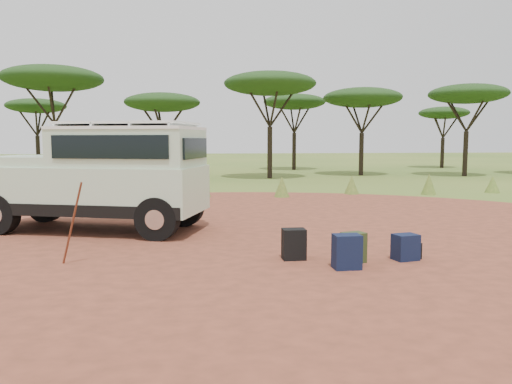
{
  "coord_description": "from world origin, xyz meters",
  "views": [
    {
      "loc": [
        -0.4,
        -10.33,
        2.2
      ],
      "look_at": [
        1.05,
        0.96,
        1.0
      ],
      "focal_mm": 35.0,
      "sensor_mm": 36.0,
      "label": 1
    }
  ],
  "objects": [
    {
      "name": "safari_hat",
      "position": [
        3.51,
        -1.76,
        0.35
      ],
      "size": [
        0.38,
        0.38,
        0.11
      ],
      "color": "beige",
      "rests_on": "hard_case"
    },
    {
      "name": "walking_staff",
      "position": [
        -2.49,
        -1.4,
        0.74
      ],
      "size": [
        0.46,
        0.28,
        1.47
      ],
      "primitive_type": "cylinder",
      "rotation": [
        0.31,
        0.0,
        1.06
      ],
      "color": "brown",
      "rests_on": "ground"
    },
    {
      "name": "stuff_sack",
      "position": [
        2.18,
        -2.16,
        0.16
      ],
      "size": [
        0.33,
        0.33,
        0.32
      ],
      "primitive_type": "cylinder",
      "rotation": [
        1.57,
        0.0,
        0.01
      ],
      "color": "black",
      "rests_on": "ground"
    },
    {
      "name": "backpack_navy",
      "position": [
        2.19,
        -2.28,
        0.3
      ],
      "size": [
        0.46,
        0.33,
        0.6
      ],
      "primitive_type": "cube",
      "rotation": [
        0.0,
        0.0,
        0.01
      ],
      "color": "#131E3E",
      "rests_on": "ground"
    },
    {
      "name": "acacia_treeline",
      "position": [
        0.75,
        19.81,
        4.87
      ],
      "size": [
        46.7,
        13.2,
        6.26
      ],
      "color": "black",
      "rests_on": "ground"
    },
    {
      "name": "backpack_black",
      "position": [
        1.43,
        -1.51,
        0.29
      ],
      "size": [
        0.42,
        0.31,
        0.57
      ],
      "primitive_type": "cube",
      "rotation": [
        0.0,
        0.0,
        0.0
      ],
      "color": "black",
      "rests_on": "ground"
    },
    {
      "name": "grass_fringe",
      "position": [
        0.12,
        8.67,
        0.4
      ],
      "size": [
        36.6,
        1.6,
        0.9
      ],
      "color": "#496D26",
      "rests_on": "ground"
    },
    {
      "name": "hard_case",
      "position": [
        3.51,
        -1.76,
        0.15
      ],
      "size": [
        0.52,
        0.46,
        0.31
      ],
      "primitive_type": "cube",
      "rotation": [
        0.0,
        0.0,
        0.43
      ],
      "color": "black",
      "rests_on": "ground"
    },
    {
      "name": "ground",
      "position": [
        0.0,
        0.0,
        0.0
      ],
      "size": [
        140.0,
        140.0,
        0.0
      ],
      "primitive_type": "plane",
      "color": "#496D26",
      "rests_on": "ground"
    },
    {
      "name": "dirt_clearing",
      "position": [
        0.0,
        0.0,
        0.0
      ],
      "size": [
        23.0,
        23.0,
        0.01
      ],
      "primitive_type": "cylinder",
      "color": "#974731",
      "rests_on": "ground"
    },
    {
      "name": "backpack_olive",
      "position": [
        2.45,
        -1.86,
        0.27
      ],
      "size": [
        0.46,
        0.39,
        0.55
      ],
      "primitive_type": "cube",
      "rotation": [
        0.0,
        0.0,
        0.3
      ],
      "color": "#33421E",
      "rests_on": "ground"
    },
    {
      "name": "safari_vehicle",
      "position": [
        -2.58,
        2.01,
        1.26
      ],
      "size": [
        5.69,
        3.61,
        2.6
      ],
      "rotation": [
        0.0,
        0.0,
        -0.31
      ],
      "color": "beige",
      "rests_on": "ground"
    },
    {
      "name": "duffel_navy",
      "position": [
        3.45,
        -1.81,
        0.24
      ],
      "size": [
        0.49,
        0.41,
        0.48
      ],
      "primitive_type": "cube",
      "rotation": [
        0.0,
        0.0,
        0.22
      ],
      "color": "#131E3E",
      "rests_on": "ground"
    }
  ]
}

